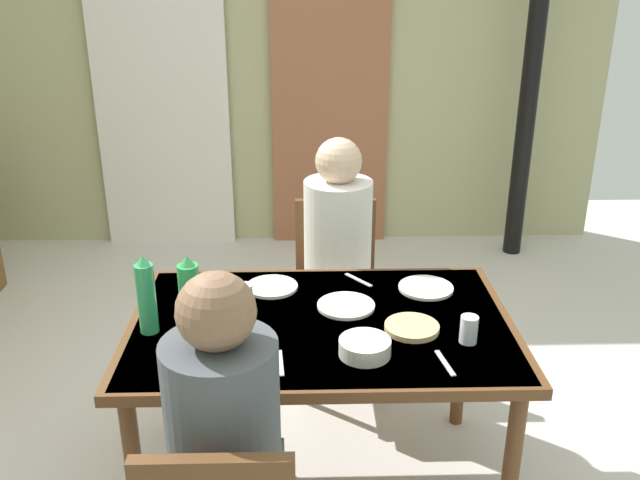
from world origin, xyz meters
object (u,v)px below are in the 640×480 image
(dining_table, at_px, (321,339))
(serving_bowl_center, at_px, (365,347))
(chair_far_diner, at_px, (336,281))
(person_near_diner, at_px, (224,423))
(person_far_diner, at_px, (338,236))
(water_bottle_green_near, at_px, (146,296))
(water_bottle_green_far, at_px, (190,294))

(dining_table, relative_size, serving_bowl_center, 8.02)
(chair_far_diner, distance_m, person_near_diner, 1.52)
(person_far_diner, xyz_separation_m, water_bottle_green_near, (-0.69, -0.71, 0.07))
(person_far_diner, height_order, serving_bowl_center, person_far_diner)
(dining_table, xyz_separation_m, chair_far_diner, (0.09, 0.79, -0.15))
(water_bottle_green_near, bearing_deg, water_bottle_green_far, 13.75)
(person_near_diner, height_order, water_bottle_green_near, person_near_diner)
(water_bottle_green_far, bearing_deg, dining_table, 2.84)
(chair_far_diner, distance_m, water_bottle_green_near, 1.15)
(chair_far_diner, xyz_separation_m, person_far_diner, (-0.00, -0.14, 0.28))
(dining_table, relative_size, chair_far_diner, 1.57)
(chair_far_diner, relative_size, person_near_diner, 1.13)
(person_near_diner, height_order, person_far_diner, same)
(water_bottle_green_far, bearing_deg, chair_far_diner, 56.18)
(chair_far_diner, relative_size, water_bottle_green_far, 3.26)
(chair_far_diner, relative_size, person_far_diner, 1.13)
(dining_table, relative_size, person_near_diner, 1.77)
(person_near_diner, relative_size, serving_bowl_center, 4.53)
(water_bottle_green_near, xyz_separation_m, water_bottle_green_far, (0.14, 0.03, -0.01))
(chair_far_diner, xyz_separation_m, water_bottle_green_far, (-0.55, -0.82, 0.35))
(dining_table, height_order, water_bottle_green_far, water_bottle_green_far)
(serving_bowl_center, bearing_deg, water_bottle_green_near, 166.66)
(person_far_diner, relative_size, water_bottle_green_near, 2.69)
(chair_far_diner, distance_m, water_bottle_green_far, 1.04)
(chair_far_diner, height_order, person_near_diner, person_near_diner)
(person_near_diner, relative_size, water_bottle_green_far, 2.88)
(water_bottle_green_near, relative_size, serving_bowl_center, 1.68)
(chair_far_diner, xyz_separation_m, water_bottle_green_near, (-0.69, -0.85, 0.36))
(dining_table, height_order, water_bottle_green_near, water_bottle_green_near)
(person_near_diner, bearing_deg, water_bottle_green_near, 117.96)
(water_bottle_green_near, distance_m, water_bottle_green_far, 0.14)
(water_bottle_green_far, bearing_deg, serving_bowl_center, -19.36)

